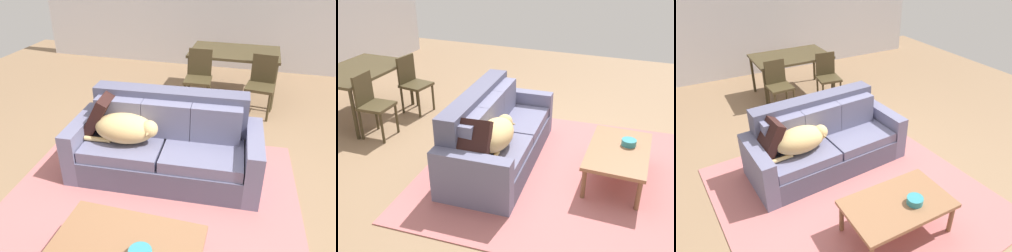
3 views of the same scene
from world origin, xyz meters
The scene contains 11 objects.
ground_plane centered at (0.00, 0.00, 0.00)m, with size 10.00×10.00×0.00m, color #8C6D4F.
back_partition centered at (0.00, 4.00, 1.35)m, with size 8.00×0.12×2.70m, color silver.
area_rug centered at (-0.19, -0.64, 0.01)m, with size 2.94×2.99×0.01m, color #B86867.
couch centered at (-0.20, 0.10, 0.34)m, with size 2.08×0.99×0.90m.
dog_on_left_cushion centered at (-0.57, -0.07, 0.59)m, with size 0.79×0.41×0.31m.
throw_pillow_by_left_arm centered at (-0.95, 0.09, 0.65)m, with size 0.12×0.47×0.47m, color black.
coffee_table centered at (-0.08, -1.35, 0.36)m, with size 1.08×0.66×0.40m.
bowl_on_coffee_table centered at (0.06, -1.44, 0.44)m, with size 0.16×0.16×0.07m, color teal.
dining_table centered at (0.29, 2.53, 0.70)m, with size 1.42×0.95×0.77m.
dining_chair_near_left centered at (-0.18, 1.94, 0.51)m, with size 0.42×0.42×0.90m.
dining_chair_near_right centered at (0.76, 1.92, 0.50)m, with size 0.45×0.45×0.89m.
Camera 3 is at (-1.72, -3.19, 2.68)m, focal length 34.57 mm.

